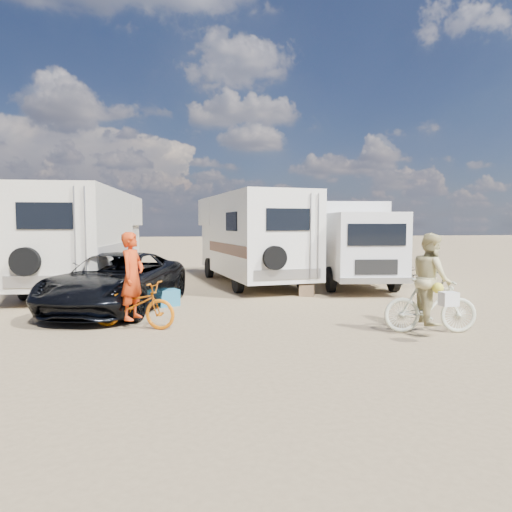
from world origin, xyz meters
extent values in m
plane|color=#927957|center=(0.00, 0.00, 0.00)|extent=(140.00, 140.00, 0.00)
imported|color=black|center=(-3.83, 3.11, 0.69)|extent=(3.62, 5.44, 1.39)
imported|color=#C35A05|center=(-3.27, 0.91, 0.47)|extent=(1.91, 1.30, 0.95)
imported|color=beige|center=(2.41, -0.51, 0.53)|extent=(1.83, 0.84, 1.06)
imported|color=red|center=(-3.27, 0.91, 0.88)|extent=(0.64, 0.76, 1.76)
imported|color=#C7BB7F|center=(2.41, -0.51, 0.88)|extent=(0.82, 0.97, 1.75)
imported|color=#232523|center=(5.44, 5.36, 0.47)|extent=(1.74, 1.68, 0.94)
cube|color=teal|center=(-2.62, 3.30, 0.21)|extent=(0.64, 0.56, 0.42)
cube|color=#7F6346|center=(1.36, 4.27, 0.17)|extent=(0.54, 0.54, 0.33)
camera|label=1|loc=(-2.40, -8.39, 2.09)|focal=31.70mm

